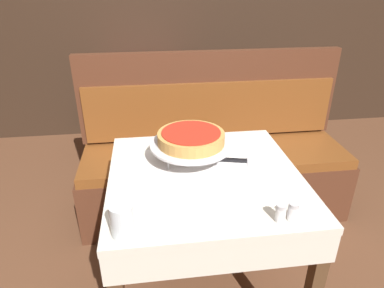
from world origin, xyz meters
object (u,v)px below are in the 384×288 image
(booth_bench, at_px, (214,168))
(salt_shaker, at_px, (281,213))
(dining_table_rear, at_px, (146,84))
(dining_table_front, at_px, (205,193))
(pizza_server, at_px, (242,161))
(pizza_pan_stand, at_px, (191,145))
(deep_dish_pizza, at_px, (191,138))
(condiment_caddy, at_px, (147,67))
(water_glass_near, at_px, (122,220))
(pepper_shaker, at_px, (293,211))

(booth_bench, height_order, salt_shaker, booth_bench)
(dining_table_rear, bearing_deg, dining_table_front, -82.27)
(pizza_server, bearing_deg, pizza_pan_stand, 169.27)
(deep_dish_pizza, height_order, pizza_server, deep_dish_pizza)
(pizza_server, height_order, salt_shaker, salt_shaker)
(booth_bench, height_order, deep_dish_pizza, booth_bench)
(condiment_caddy, bearing_deg, dining_table_front, -83.00)
(dining_table_front, distance_m, booth_bench, 0.84)
(dining_table_front, height_order, water_glass_near, water_glass_near)
(salt_shaker, bearing_deg, condiment_caddy, 101.36)
(dining_table_front, bearing_deg, salt_shaker, -58.66)
(dining_table_front, bearing_deg, pizza_pan_stand, 110.14)
(dining_table_rear, distance_m, pepper_shaker, 2.05)
(dining_table_rear, height_order, deep_dish_pizza, deep_dish_pizza)
(salt_shaker, bearing_deg, pepper_shaker, 0.00)
(pepper_shaker, distance_m, condiment_caddy, 2.06)
(dining_table_front, xyz_separation_m, deep_dish_pizza, (-0.04, 0.11, 0.21))
(water_glass_near, bearing_deg, pepper_shaker, -0.16)
(dining_table_rear, relative_size, booth_bench, 0.43)
(pizza_server, bearing_deg, pepper_shaker, -80.74)
(deep_dish_pizza, xyz_separation_m, pizza_server, (0.22, -0.04, -0.11))
(booth_bench, relative_size, water_glass_near, 15.71)
(booth_bench, distance_m, pizza_pan_stand, 0.84)
(dining_table_rear, xyz_separation_m, water_glass_near, (-0.09, -1.99, 0.16))
(pizza_server, relative_size, condiment_caddy, 1.77)
(pizza_pan_stand, distance_m, condiment_caddy, 1.58)
(pizza_pan_stand, bearing_deg, condiment_caddy, 95.99)
(deep_dish_pizza, relative_size, salt_shaker, 4.65)
(deep_dish_pizza, relative_size, pepper_shaker, 4.58)
(dining_table_front, relative_size, pizza_pan_stand, 2.21)
(dining_table_front, bearing_deg, dining_table_rear, 97.73)
(dining_table_rear, xyz_separation_m, pizza_pan_stand, (0.18, -1.55, 0.18))
(dining_table_rear, distance_m, deep_dish_pizza, 1.58)
(pizza_pan_stand, height_order, deep_dish_pizza, deep_dish_pizza)
(deep_dish_pizza, relative_size, pizza_server, 1.08)
(pizza_server, height_order, water_glass_near, water_glass_near)
(dining_table_front, height_order, salt_shaker, salt_shaker)
(dining_table_rear, distance_m, salt_shaker, 2.04)
(pizza_pan_stand, bearing_deg, salt_shaker, -61.39)
(deep_dish_pizza, xyz_separation_m, water_glass_near, (-0.27, -0.44, -0.06))
(dining_table_front, xyz_separation_m, pepper_shaker, (0.24, -0.32, 0.13))
(booth_bench, distance_m, salt_shaker, 1.16)
(dining_table_front, xyz_separation_m, condiment_caddy, (-0.21, 1.69, 0.13))
(pizza_server, xyz_separation_m, water_glass_near, (-0.49, -0.40, 0.05))
(dining_table_front, bearing_deg, deep_dish_pizza, 110.14)
(condiment_caddy, bearing_deg, booth_bench, -67.10)
(deep_dish_pizza, bearing_deg, condiment_caddy, 95.99)
(dining_table_rear, bearing_deg, pizza_server, -75.86)
(dining_table_rear, xyz_separation_m, booth_bench, (0.42, -0.92, -0.31))
(water_glass_near, height_order, salt_shaker, water_glass_near)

